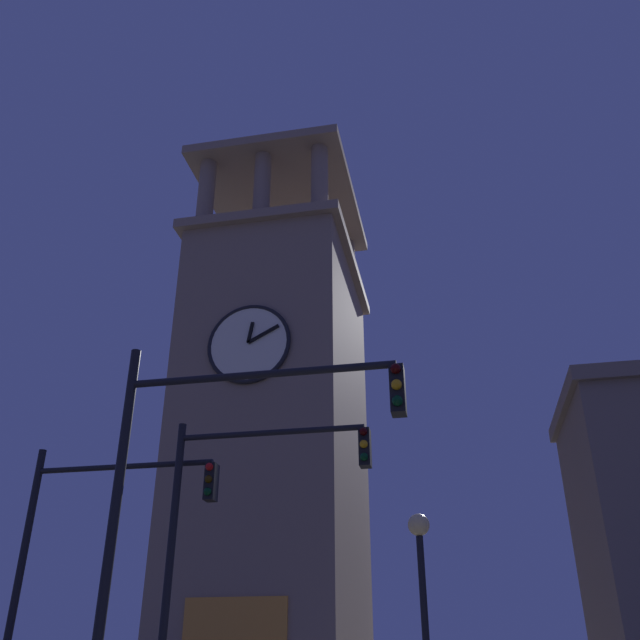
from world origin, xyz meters
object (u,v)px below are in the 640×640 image
object	(u,v)px
clocktower	(277,456)
street_lamp	(423,591)
traffic_signal_far	(80,550)
traffic_signal_mid	(231,530)
traffic_signal_near	(201,488)

from	to	relation	value
clocktower	street_lamp	size ratio (longest dim) A/B	4.91
traffic_signal_far	street_lamp	bearing A→B (deg)	-170.59
clocktower	traffic_signal_far	xyz separation A→B (m)	(0.80, 12.12, -5.20)
clocktower	traffic_signal_mid	xyz separation A→B (m)	(-2.46, 12.40, -4.97)
traffic_signal_mid	traffic_signal_far	xyz separation A→B (m)	(3.27, -0.28, -0.23)
traffic_signal_near	street_lamp	distance (m)	5.69
traffic_signal_near	clocktower	bearing A→B (deg)	-78.83
traffic_signal_mid	street_lamp	xyz separation A→B (m)	(-3.51, -1.41, -1.03)
traffic_signal_near	traffic_signal_far	bearing A→B (deg)	-43.18
street_lamp	traffic_signal_near	bearing A→B (deg)	59.30
traffic_signal_near	street_lamp	size ratio (longest dim) A/B	1.39
clocktower	street_lamp	xyz separation A→B (m)	(-5.97, 10.99, -6.00)
street_lamp	clocktower	bearing A→B (deg)	-61.48
traffic_signal_mid	street_lamp	distance (m)	3.92
traffic_signal_mid	traffic_signal_far	distance (m)	3.29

